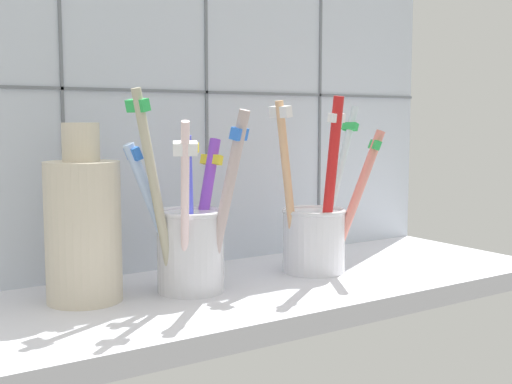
# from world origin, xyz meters

# --- Properties ---
(counter_slab) EXTENTS (0.64, 0.22, 0.02)m
(counter_slab) POSITION_xyz_m (0.00, 0.00, 0.01)
(counter_slab) COLOR silver
(counter_slab) RESTS_ON ground
(tile_wall_back) EXTENTS (0.64, 0.02, 0.45)m
(tile_wall_back) POSITION_xyz_m (-0.00, 0.12, 0.22)
(tile_wall_back) COLOR silver
(tile_wall_back) RESTS_ON ground
(toothbrush_cup_left) EXTENTS (0.11, 0.10, 0.19)m
(toothbrush_cup_left) POSITION_xyz_m (-0.08, 0.01, 0.07)
(toothbrush_cup_left) COLOR silver
(toothbrush_cup_left) RESTS_ON counter_slab
(toothbrush_cup_right) EXTENTS (0.13, 0.08, 0.19)m
(toothbrush_cup_right) POSITION_xyz_m (0.08, 0.01, 0.07)
(toothbrush_cup_right) COLOR white
(toothbrush_cup_right) RESTS_ON counter_slab
(ceramic_vase) EXTENTS (0.07, 0.07, 0.16)m
(ceramic_vase) POSITION_xyz_m (-0.17, 0.03, 0.09)
(ceramic_vase) COLOR beige
(ceramic_vase) RESTS_ON counter_slab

